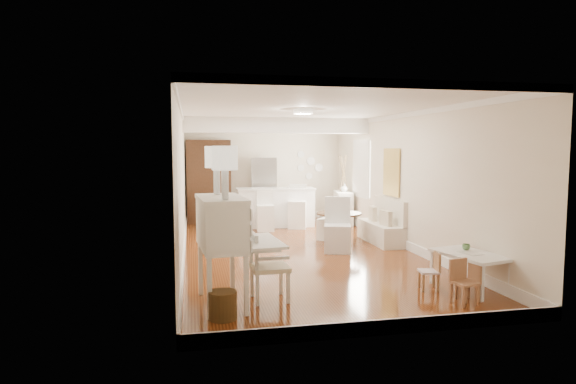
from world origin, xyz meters
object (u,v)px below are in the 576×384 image
object	(u,v)px
wicker_basket	(223,305)
kids_chair_a	(468,281)
slip_chair_far	(330,219)
bar_stool_left	(265,210)
kids_chair_c	(464,282)
breakfast_counter	(276,207)
gustavian_armchair	(270,266)
secretary_bureau	(222,251)
slip_chair_near	(337,225)
bar_stool_right	(297,207)
sideboard	(343,208)
kids_table	(470,271)
kids_chair_b	(429,271)
fridge	(276,189)
pantry_cabinet	(209,182)
dining_table	(339,228)

from	to	relation	value
wicker_basket	kids_chair_a	world-z (taller)	kids_chair_a
slip_chair_far	bar_stool_left	distance (m)	1.93
wicker_basket	kids_chair_c	distance (m)	3.18
breakfast_counter	bar_stool_left	distance (m)	0.70
gustavian_armchair	secretary_bureau	bearing A→B (deg)	93.84
slip_chair_near	bar_stool_right	world-z (taller)	bar_stool_right
secretary_bureau	slip_chair_near	world-z (taller)	secretary_bureau
sideboard	kids_chair_c	bearing A→B (deg)	-86.38
breakfast_counter	kids_table	bearing A→B (deg)	-73.83
slip_chair_near	slip_chair_far	bearing A→B (deg)	96.62
kids_chair_b	bar_stool_right	xyz separation A→B (m)	(-0.70, 5.75, 0.28)
kids_chair_a	kids_chair_c	size ratio (longest dim) A/B	0.90
gustavian_armchair	fridge	xyz separation A→B (m)	(1.35, 7.15, 0.43)
kids_chair_b	pantry_cabinet	bearing A→B (deg)	-146.59
gustavian_armchair	kids_chair_c	world-z (taller)	gustavian_armchair
dining_table	bar_stool_right	distance (m)	2.17
slip_chair_far	gustavian_armchair	bearing A→B (deg)	15.67
gustavian_armchair	dining_table	distance (m)	4.22
secretary_bureau	pantry_cabinet	size ratio (longest dim) A/B	0.63
kids_chair_c	slip_chair_near	size ratio (longest dim) A/B	0.55
kids_chair_b	pantry_cabinet	distance (m)	7.79
wicker_basket	slip_chair_far	size ratio (longest dim) A/B	0.36
breakfast_counter	bar_stool_right	size ratio (longest dim) A/B	1.81
gustavian_armchair	pantry_cabinet	distance (m)	7.23
kids_chair_c	bar_stool_right	size ratio (longest dim) A/B	0.53
wicker_basket	slip_chair_far	bearing A→B (deg)	59.71
breakfast_counter	pantry_cabinet	bearing A→B (deg)	147.57
pantry_cabinet	bar_stool_left	bearing A→B (deg)	-51.53
kids_table	dining_table	bearing A→B (deg)	102.35
kids_table	kids_chair_c	bearing A→B (deg)	-127.29
gustavian_armchair	kids_table	bearing A→B (deg)	-95.19
dining_table	kids_table	bearing A→B (deg)	-77.65
gustavian_armchair	pantry_cabinet	size ratio (longest dim) A/B	0.41
bar_stool_right	sideboard	size ratio (longest dim) A/B	1.22
dining_table	slip_chair_near	size ratio (longest dim) A/B	0.90
bar_stool_right	fridge	xyz separation A→B (m)	(-0.31, 1.40, 0.33)
kids_chair_b	kids_chair_c	xyz separation A→B (m)	(0.14, -0.70, 0.02)
kids_chair_c	breakfast_counter	distance (m)	6.93
secretary_bureau	slip_chair_near	size ratio (longest dim) A/B	1.32
kids_chair_c	bar_stool_left	size ratio (longest dim) A/B	0.58
dining_table	kids_chair_c	bearing A→B (deg)	-85.09
kids_chair_c	slip_chair_near	world-z (taller)	slip_chair_near
gustavian_armchair	breakfast_counter	xyz separation A→B (m)	(1.15, 6.10, 0.05)
slip_chair_near	fridge	size ratio (longest dim) A/B	0.61
kids_chair_b	slip_chair_far	size ratio (longest dim) A/B	0.59
kids_chair_a	fridge	world-z (taller)	fridge
wicker_basket	dining_table	distance (m)	5.11
dining_table	pantry_cabinet	bearing A→B (deg)	127.14
dining_table	bar_stool_right	size ratio (longest dim) A/B	0.87
secretary_bureau	kids_chair_c	bearing A→B (deg)	-16.16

